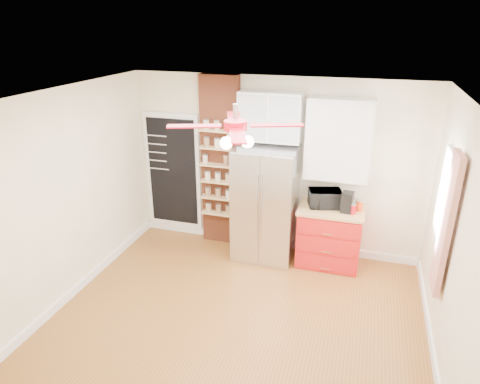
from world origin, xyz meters
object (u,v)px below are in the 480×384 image
(fridge, at_px, (265,204))
(red_cabinet, at_px, (329,236))
(toaster_oven, at_px, (325,198))
(pantry_jar_oats, at_px, (205,159))
(ceiling_fan, at_px, (236,126))
(coffee_maker, at_px, (347,202))
(canister_left, at_px, (353,209))

(fridge, relative_size, red_cabinet, 1.86)
(toaster_oven, relative_size, pantry_jar_oats, 3.58)
(red_cabinet, xyz_separation_m, ceiling_fan, (-0.92, -1.68, 1.97))
(coffee_maker, distance_m, canister_left, 0.12)
(fridge, bearing_deg, pantry_jar_oats, 171.79)
(fridge, distance_m, ceiling_fan, 2.25)
(canister_left, height_order, pantry_jar_oats, pantry_jar_oats)
(fridge, relative_size, ceiling_fan, 1.25)
(pantry_jar_oats, bearing_deg, red_cabinet, -2.74)
(toaster_oven, xyz_separation_m, canister_left, (0.40, -0.14, -0.06))
(toaster_oven, bearing_deg, canister_left, -35.62)
(ceiling_fan, height_order, pantry_jar_oats, ceiling_fan)
(canister_left, bearing_deg, fridge, 177.94)
(fridge, xyz_separation_m, toaster_oven, (0.86, 0.10, 0.15))
(coffee_maker, height_order, pantry_jar_oats, pantry_jar_oats)
(fridge, height_order, coffee_maker, fridge)
(toaster_oven, bearing_deg, coffee_maker, -32.49)
(canister_left, bearing_deg, ceiling_fan, -127.43)
(toaster_oven, bearing_deg, red_cabinet, -38.76)
(coffee_maker, bearing_deg, toaster_oven, 170.43)
(coffee_maker, height_order, canister_left, coffee_maker)
(fridge, relative_size, toaster_oven, 3.81)
(toaster_oven, xyz_separation_m, coffee_maker, (0.32, -0.09, 0.02))
(canister_left, relative_size, pantry_jar_oats, 1.11)
(fridge, relative_size, canister_left, 12.32)
(red_cabinet, distance_m, pantry_jar_oats, 2.20)
(red_cabinet, height_order, pantry_jar_oats, pantry_jar_oats)
(pantry_jar_oats, bearing_deg, coffee_maker, -3.71)
(fridge, distance_m, coffee_maker, 1.19)
(ceiling_fan, xyz_separation_m, toaster_oven, (0.81, 1.73, -1.40))
(toaster_oven, xyz_separation_m, pantry_jar_oats, (-1.86, 0.05, 0.41))
(canister_left, bearing_deg, red_cabinet, 161.93)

